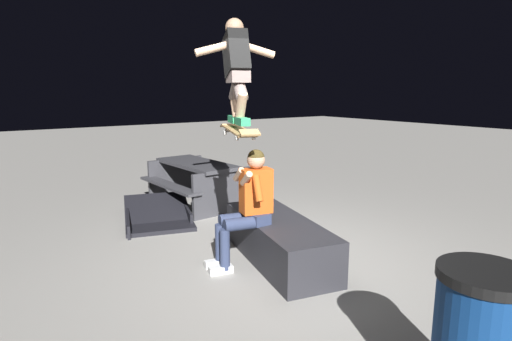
{
  "coord_description": "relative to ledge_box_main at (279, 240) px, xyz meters",
  "views": [
    {
      "loc": [
        -3.52,
        2.82,
        1.97
      ],
      "look_at": [
        0.16,
        0.24,
        1.1
      ],
      "focal_mm": 29.14,
      "sensor_mm": 36.0,
      "label": 1
    }
  ],
  "objects": [
    {
      "name": "ground_plane",
      "position": [
        -0.09,
        0.04,
        -0.25
      ],
      "size": [
        40.0,
        40.0,
        0.0
      ],
      "primitive_type": "plane",
      "color": "gray"
    },
    {
      "name": "person_sitting_on_ledge",
      "position": [
        0.09,
        0.38,
        0.49
      ],
      "size": [
        0.59,
        0.79,
        1.33
      ],
      "color": "#2D3856",
      "rests_on": "ground"
    },
    {
      "name": "kicker_ramp",
      "position": [
        2.2,
        0.59,
        -0.18
      ],
      "size": [
        1.49,
        1.3,
        0.4
      ],
      "color": "black",
      "rests_on": "ground"
    },
    {
      "name": "picnic_table_back",
      "position": [
        2.73,
        -0.35,
        0.25
      ],
      "size": [
        1.79,
        1.45,
        0.75
      ],
      "color": "#38383D",
      "rests_on": "ground"
    },
    {
      "name": "ledge_box_main",
      "position": [
        0.0,
        0.0,
        0.0
      ],
      "size": [
        1.95,
        1.08,
        0.5
      ],
      "primitive_type": "cube",
      "rotation": [
        0.0,
        0.0,
        -0.23
      ],
      "color": "#28282D",
      "rests_on": "ground"
    },
    {
      "name": "skateboard",
      "position": [
        0.2,
        0.42,
        1.28
      ],
      "size": [
        1.03,
        0.51,
        0.13
      ],
      "color": "#AD8451"
    },
    {
      "name": "skater_airborne",
      "position": [
        0.26,
        0.4,
        1.97
      ],
      "size": [
        0.63,
        0.87,
        1.12
      ],
      "color": "#2D9E66"
    }
  ]
}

